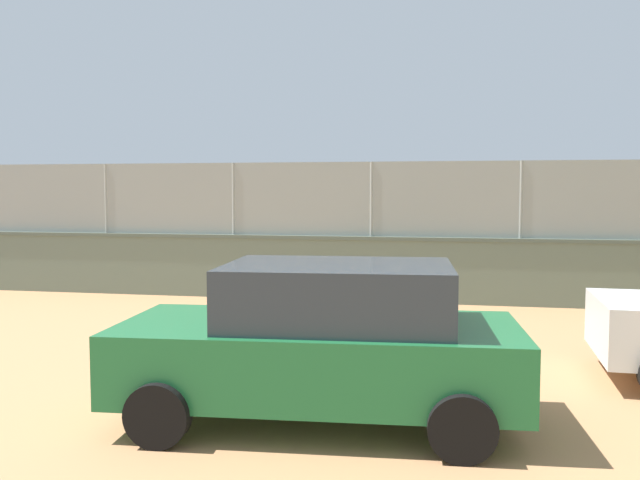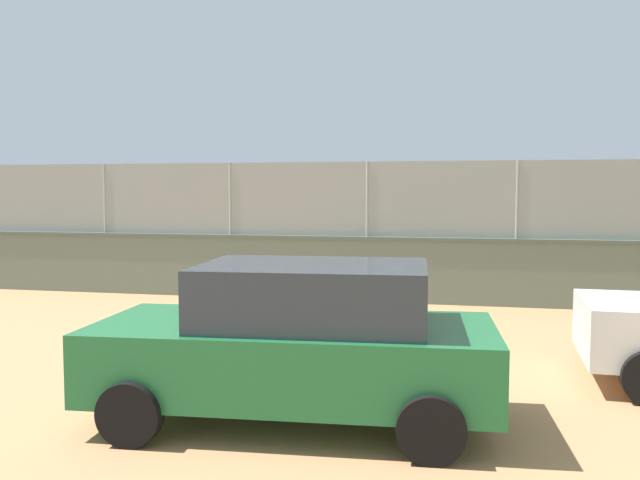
% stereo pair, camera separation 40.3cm
% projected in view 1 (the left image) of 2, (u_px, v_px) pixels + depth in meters
% --- Properties ---
extents(ground_plane, '(260.00, 260.00, 0.00)m').
position_uv_depth(ground_plane, '(367.00, 254.00, 25.25)').
color(ground_plane, tan).
extents(perimeter_wall, '(28.47, 1.34, 1.41)m').
position_uv_depth(perimeter_wall, '(301.00, 267.00, 14.88)').
color(perimeter_wall, slate).
rests_on(perimeter_wall, ground_plane).
extents(fence_panel_on_wall, '(27.96, 1.00, 1.60)m').
position_uv_depth(fence_panel_on_wall, '(301.00, 199.00, 14.76)').
color(fence_panel_on_wall, gray).
rests_on(fence_panel_on_wall, perimeter_wall).
extents(player_at_service_line, '(0.74, 1.22, 1.73)m').
position_uv_depth(player_at_service_line, '(294.00, 235.00, 20.65)').
color(player_at_service_line, navy).
rests_on(player_at_service_line, ground_plane).
extents(player_crossing_court, '(1.10, 0.80, 1.72)m').
position_uv_depth(player_crossing_court, '(262.00, 227.00, 25.05)').
color(player_crossing_court, black).
rests_on(player_crossing_court, ground_plane).
extents(player_foreground_swinging, '(0.92, 0.75, 1.68)m').
position_uv_depth(player_foreground_swinging, '(472.00, 245.00, 17.39)').
color(player_foreground_swinging, '#591919').
rests_on(player_foreground_swinging, ground_plane).
extents(sports_ball, '(0.16, 0.16, 0.16)m').
position_uv_depth(sports_ball, '(257.00, 245.00, 18.62)').
color(sports_ball, orange).
extents(courtside_bench, '(1.61, 0.43, 0.87)m').
position_uv_depth(courtside_bench, '(130.00, 266.00, 17.30)').
color(courtside_bench, brown).
rests_on(courtside_bench, ground_plane).
extents(parked_car_green, '(4.27, 2.38, 1.65)m').
position_uv_depth(parked_car_green, '(324.00, 341.00, 6.97)').
color(parked_car_green, '#1E6B38').
rests_on(parked_car_green, ground_plane).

